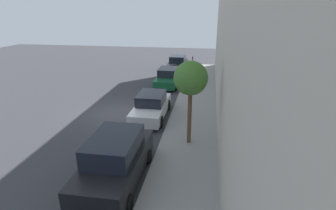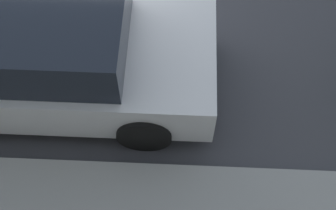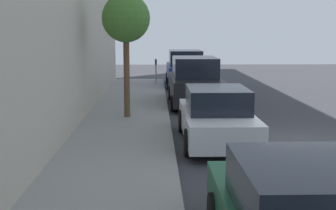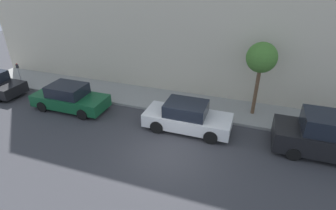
{
  "view_description": "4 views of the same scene",
  "coord_description": "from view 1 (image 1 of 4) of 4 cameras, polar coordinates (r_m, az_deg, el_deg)",
  "views": [
    {
      "loc": [
        5.78,
        -15.17,
        6.53
      ],
      "look_at": [
        3.42,
        -0.57,
        1.0
      ],
      "focal_mm": 28.0,
      "sensor_mm": 36.0,
      "label": 1
    },
    {
      "loc": [
        5.78,
        1.56,
        5.55
      ],
      "look_at": [
        3.14,
        1.45,
        1.0
      ],
      "focal_mm": 50.0,
      "sensor_mm": 36.0,
      "label": 2
    },
    {
      "loc": [
        3.97,
        12.3,
        3.07
      ],
      "look_at": [
        3.62,
        -0.6,
        1.0
      ],
      "focal_mm": 50.0,
      "sensor_mm": 36.0,
      "label": 3
    },
    {
      "loc": [
        -9.1,
        -3.1,
        7.63
      ],
      "look_at": [
        2.76,
        1.0,
        1.0
      ],
      "focal_mm": 28.0,
      "sensor_mm": 36.0,
      "label": 4
    }
  ],
  "objects": [
    {
      "name": "street_tree",
      "position": [
        12.2,
        4.95,
        5.62
      ],
      "size": [
        1.6,
        1.6,
        4.12
      ],
      "color": "brown",
      "rests_on": "sidewalk"
    },
    {
      "name": "parked_sedan_fifth",
      "position": [
        29.32,
        2.09,
        9.08
      ],
      "size": [
        1.92,
        4.54,
        1.54
      ],
      "color": "black",
      "rests_on": "ground_plane"
    },
    {
      "name": "ground_plane",
      "position": [
        17.5,
        -10.84,
        -1.79
      ],
      "size": [
        60.0,
        60.0,
        0.0
      ],
      "primitive_type": "plane",
      "color": "#38383D"
    },
    {
      "name": "parked_suv_second",
      "position": [
        10.62,
        -11.37,
        -11.77
      ],
      "size": [
        2.08,
        4.81,
        1.98
      ],
      "color": "black",
      "rests_on": "ground_plane"
    },
    {
      "name": "parked_sedan_third",
      "position": [
        16.41,
        -3.65,
        -0.25
      ],
      "size": [
        1.92,
        4.51,
        1.54
      ],
      "color": "silver",
      "rests_on": "ground_plane"
    },
    {
      "name": "sidewalk",
      "position": [
        16.51,
        5.52,
        -2.61
      ],
      "size": [
        2.88,
        32.0,
        0.15
      ],
      "color": "gray",
      "rests_on": "ground_plane"
    },
    {
      "name": "parking_meter_far",
      "position": [
        28.35,
        5.36,
        9.34
      ],
      "size": [
        0.11,
        0.15,
        1.52
      ],
      "color": "#ADADB2",
      "rests_on": "sidewalk"
    },
    {
      "name": "parked_sedan_fourth",
      "position": [
        23.2,
        0.01,
        6.02
      ],
      "size": [
        1.92,
        4.5,
        1.54
      ],
      "color": "#14512D",
      "rests_on": "ground_plane"
    }
  ]
}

